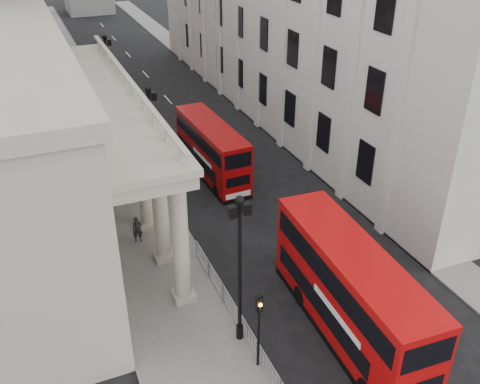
{
  "coord_description": "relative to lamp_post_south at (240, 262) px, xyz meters",
  "views": [
    {
      "loc": [
        -8.35,
        -14.48,
        20.01
      ],
      "look_at": [
        3.16,
        12.91,
        3.15
      ],
      "focal_mm": 40.0,
      "sensor_mm": 36.0,
      "label": 1
    }
  ],
  "objects": [
    {
      "name": "sidewalk_west",
      "position": [
        -2.4,
        26.0,
        -4.85
      ],
      "size": [
        6.0,
        140.0,
        0.12
      ],
      "primitive_type": "cube",
      "color": "slate",
      "rests_on": "ground"
    },
    {
      "name": "sidewalk_east",
      "position": [
        14.1,
        26.0,
        -4.85
      ],
      "size": [
        3.0,
        140.0,
        0.12
      ],
      "primitive_type": "cube",
      "color": "slate",
      "rests_on": "ground"
    },
    {
      "name": "kerb",
      "position": [
        0.55,
        26.0,
        -4.84
      ],
      "size": [
        0.2,
        140.0,
        0.14
      ],
      "primitive_type": "cube",
      "color": "slate",
      "rests_on": "ground"
    },
    {
      "name": "lamp_post_south",
      "position": [
        0.0,
        0.0,
        0.0
      ],
      "size": [
        1.05,
        0.44,
        8.32
      ],
      "color": "black",
      "rests_on": "sidewalk_west"
    },
    {
      "name": "lamp_post_mid",
      "position": [
        0.0,
        16.0,
        0.0
      ],
      "size": [
        1.05,
        0.44,
        8.32
      ],
      "color": "black",
      "rests_on": "sidewalk_west"
    },
    {
      "name": "lamp_post_north",
      "position": [
        0.0,
        32.0,
        0.0
      ],
      "size": [
        1.05,
        0.44,
        8.32
      ],
      "color": "black",
      "rests_on": "sidewalk_west"
    },
    {
      "name": "traffic_light",
      "position": [
        0.1,
        -2.02,
        -1.8
      ],
      "size": [
        0.28,
        0.33,
        4.3
      ],
      "color": "black",
      "rests_on": "sidewalk_west"
    },
    {
      "name": "crowd_barriers",
      "position": [
        0.25,
        -1.77,
        -4.24
      ],
      "size": [
        0.5,
        18.75,
        1.1
      ],
      "color": "gray",
      "rests_on": "sidewalk_west"
    },
    {
      "name": "bus_near",
      "position": [
        5.28,
        -1.58,
        -2.28
      ],
      "size": [
        3.36,
        11.79,
        5.04
      ],
      "rotation": [
        0.0,
        0.0,
        -0.05
      ],
      "color": "#B60809",
      "rests_on": "ground"
    },
    {
      "name": "bus_far",
      "position": [
        5.01,
        17.63,
        -2.67
      ],
      "size": [
        2.79,
        10.02,
        4.29
      ],
      "rotation": [
        0.0,
        0.0,
        0.04
      ],
      "color": "#9E0708",
      "rests_on": "ground"
    },
    {
      "name": "pedestrian_a",
      "position": [
        -2.74,
        10.44,
        -3.9
      ],
      "size": [
        0.72,
        0.54,
        1.79
      ],
      "primitive_type": "imported",
      "rotation": [
        0.0,
        0.0,
        -0.19
      ],
      "color": "black",
      "rests_on": "sidewalk_west"
    },
    {
      "name": "pedestrian_b",
      "position": [
        -4.26,
        15.18,
        -4.02
      ],
      "size": [
        0.78,
        0.62,
        1.55
      ],
      "primitive_type": "imported",
      "rotation": [
        0.0,
        0.0,
        3.18
      ],
      "color": "black",
      "rests_on": "sidewalk_west"
    },
    {
      "name": "pedestrian_c",
      "position": [
        -1.58,
        12.27,
        -3.83
      ],
      "size": [
        1.04,
        0.78,
        1.93
      ],
      "primitive_type": "imported",
      "rotation": [
        0.0,
        0.0,
        6.47
      ],
      "color": "black",
      "rests_on": "sidewalk_west"
    }
  ]
}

